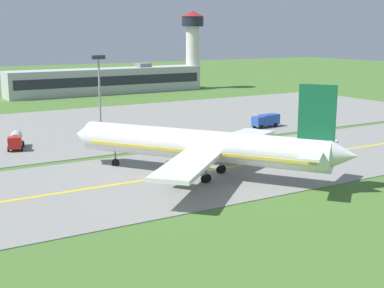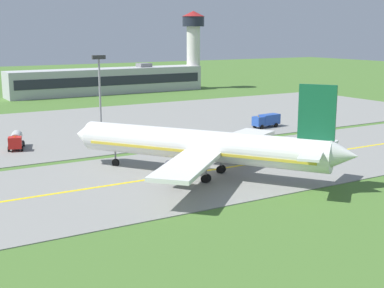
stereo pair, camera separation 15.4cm
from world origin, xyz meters
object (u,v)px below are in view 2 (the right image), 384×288
Objects in this scene: service_truck_baggage at (16,140)px; control_tower at (193,42)px; airplane_lead at (203,146)px; apron_light_mast at (100,86)px; service_truck_fuel at (266,120)px.

service_truck_baggage is 0.25× the size of control_tower.
airplane_lead is 2.35× the size of apron_light_mast.
control_tower reaches higher than service_truck_baggage.
airplane_lead is 5.57× the size of service_truck_fuel.
airplane_lead is 5.44× the size of service_truck_baggage.
service_truck_fuel is 33.75m from apron_light_mast.
airplane_lead is at bearing -60.44° from service_truck_baggage.
apron_light_mast is at bearing 92.89° from airplane_lead.
control_tower is 88.83m from apron_light_mast.
control_tower is at bearing 42.51° from service_truck_baggage.
service_truck_baggage is at bearing -172.78° from apron_light_mast.
control_tower is at bearing 59.73° from airplane_lead.
control_tower is (74.35, 68.15, 13.85)m from service_truck_baggage.
service_truck_baggage is (-17.04, 30.03, -2.60)m from airplane_lead.
control_tower reaches higher than airplane_lead.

